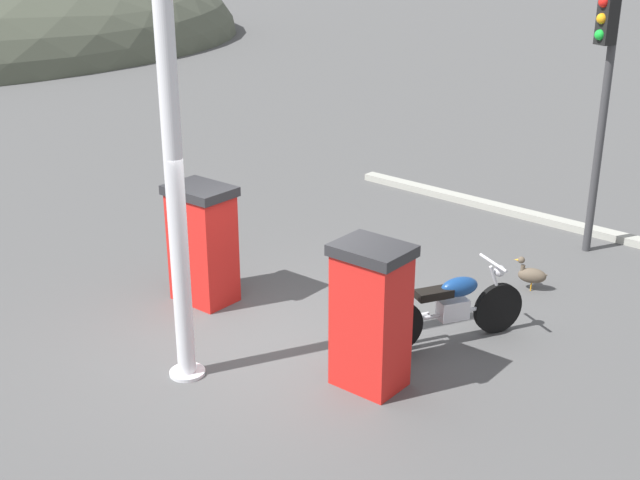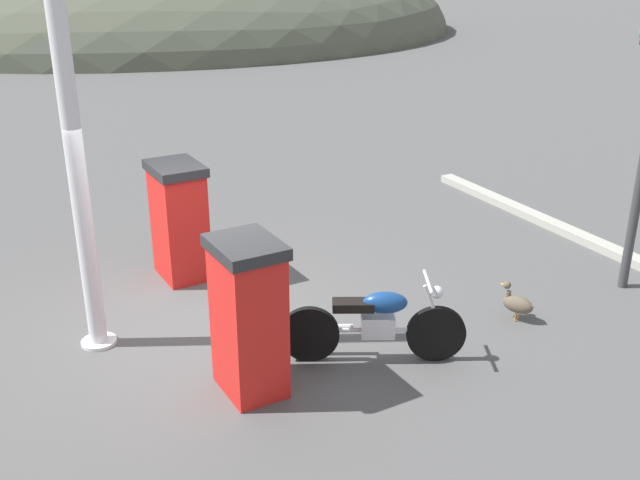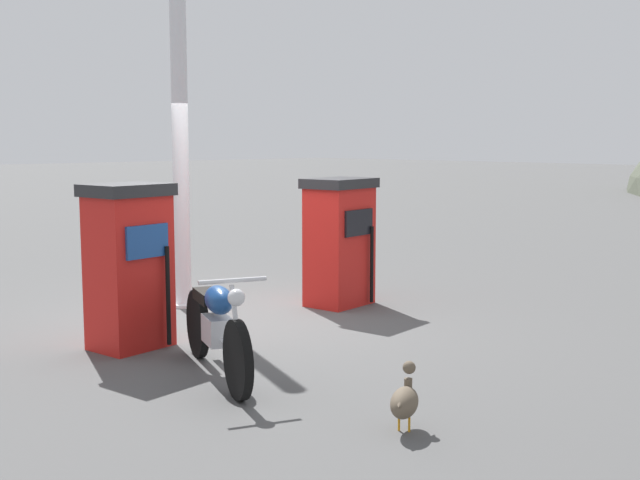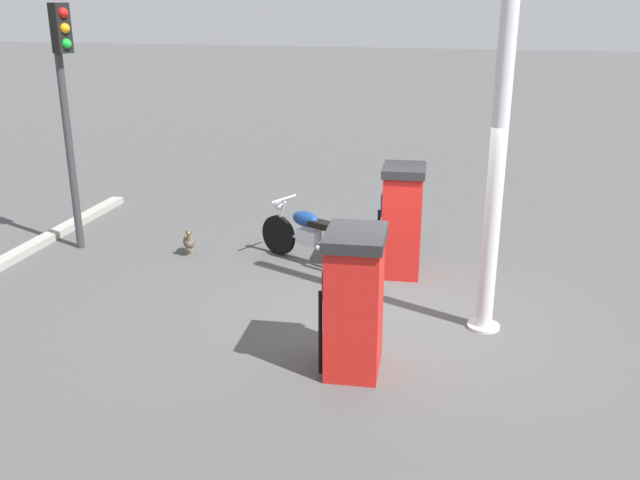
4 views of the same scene
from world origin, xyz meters
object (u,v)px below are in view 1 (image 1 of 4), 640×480
Objects in this scene: fuel_pump_near at (371,315)px; canopy_support_pole at (174,180)px; fuel_pump_far at (203,243)px; roadside_traffic_light at (603,80)px; wandering_duck at (531,275)px; motorcycle_near_pump at (451,307)px.

canopy_support_pole is at bearing 130.35° from fuel_pump_near.
canopy_support_pole is at bearing -132.52° from fuel_pump_far.
roadside_traffic_light is 0.82× the size of canopy_support_pole.
canopy_support_pole is at bearing 163.33° from wandering_duck.
canopy_support_pole reaches higher than motorcycle_near_pump.
motorcycle_near_pump is 3.63m from canopy_support_pole.
roadside_traffic_light is at bearing 4.04° from fuel_pump_near.
fuel_pump_far is 6.12m from roadside_traffic_light.
roadside_traffic_light is at bearing 5.62° from motorcycle_near_pump.
fuel_pump_near is 0.43× the size of roadside_traffic_light.
canopy_support_pole is (-1.32, 1.55, 1.44)m from fuel_pump_near.
wandering_duck is at bearing 2.31° from fuel_pump_near.
canopy_support_pole is (-2.73, 1.56, 1.81)m from motorcycle_near_pump.
motorcycle_near_pump reaches higher than wandering_duck.
motorcycle_near_pump is at bearing -0.22° from fuel_pump_near.
wandering_duck is (3.41, -2.85, -0.58)m from fuel_pump_far.
fuel_pump_far is 3.33m from motorcycle_near_pump.
fuel_pump_near is 0.87× the size of motorcycle_near_pump.
fuel_pump_near is 1.46m from motorcycle_near_pump.
roadside_traffic_light is (3.80, 0.37, 2.16)m from motorcycle_near_pump.
canopy_support_pole is (-4.72, 1.42, 2.04)m from wandering_duck.
fuel_pump_near is 2.49m from canopy_support_pole.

